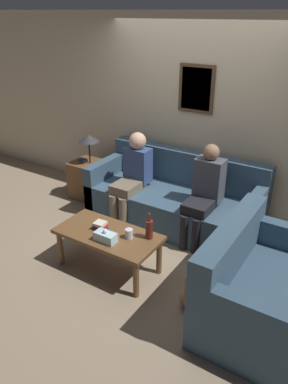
# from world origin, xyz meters

# --- Properties ---
(ground_plane) EXTENTS (16.00, 16.00, 0.00)m
(ground_plane) POSITION_xyz_m (0.00, 0.00, 0.00)
(ground_plane) COLOR gray
(wall_back) EXTENTS (9.00, 0.08, 2.60)m
(wall_back) POSITION_xyz_m (0.00, 1.06, 1.30)
(wall_back) COLOR beige
(wall_back) RESTS_ON ground_plane
(couch_main) EXTENTS (2.26, 0.95, 0.91)m
(couch_main) POSITION_xyz_m (0.00, 0.56, 0.31)
(couch_main) COLOR #385166
(couch_main) RESTS_ON ground_plane
(couch_side) EXTENTS (0.95, 1.38, 0.91)m
(couch_side) POSITION_xyz_m (1.50, -0.61, 0.32)
(couch_side) COLOR #385166
(couch_side) RESTS_ON ground_plane
(coffee_table) EXTENTS (1.13, 0.57, 0.46)m
(coffee_table) POSITION_xyz_m (-0.12, -0.74, 0.39)
(coffee_table) COLOR brown
(coffee_table) RESTS_ON ground_plane
(side_table_with_lamp) EXTENTS (0.47, 0.47, 0.99)m
(side_table_with_lamp) POSITION_xyz_m (-1.47, 0.53, 0.33)
(side_table_with_lamp) COLOR brown
(side_table_with_lamp) RESTS_ON ground_plane
(wine_bottle) EXTENTS (0.08, 0.08, 0.29)m
(wine_bottle) POSITION_xyz_m (0.31, -0.59, 0.57)
(wine_bottle) COLOR #562319
(wine_bottle) RESTS_ON coffee_table
(drinking_glass) EXTENTS (0.08, 0.08, 0.10)m
(drinking_glass) POSITION_xyz_m (0.13, -0.70, 0.51)
(drinking_glass) COLOR silver
(drinking_glass) RESTS_ON coffee_table
(book_stack) EXTENTS (0.15, 0.13, 0.08)m
(book_stack) POSITION_xyz_m (-0.23, -0.72, 0.50)
(book_stack) COLOR navy
(book_stack) RESTS_ON coffee_table
(tissue_box) EXTENTS (0.23, 0.12, 0.15)m
(tissue_box) POSITION_xyz_m (-0.04, -0.88, 0.51)
(tissue_box) COLOR silver
(tissue_box) RESTS_ON coffee_table
(person_left) EXTENTS (0.34, 0.63, 1.18)m
(person_left) POSITION_xyz_m (-0.54, 0.35, 0.65)
(person_left) COLOR #756651
(person_left) RESTS_ON ground_plane
(person_right) EXTENTS (0.34, 0.61, 1.20)m
(person_right) POSITION_xyz_m (0.48, 0.37, 0.65)
(person_right) COLOR black
(person_right) RESTS_ON ground_plane
(teddy_bear) EXTENTS (0.20, 0.20, 0.32)m
(teddy_bear) POSITION_xyz_m (0.90, -0.81, 0.14)
(teddy_bear) COLOR #A87A51
(teddy_bear) RESTS_ON ground_plane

